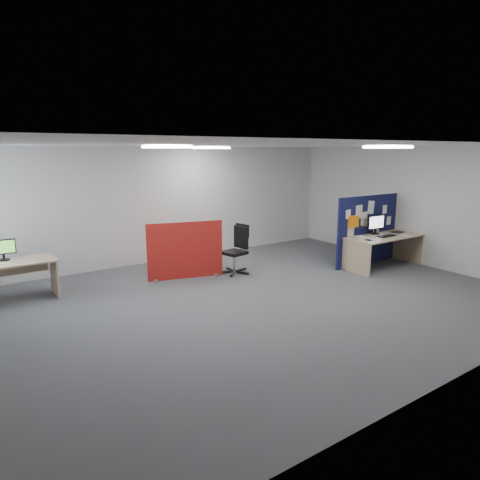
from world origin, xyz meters
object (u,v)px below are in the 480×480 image
second_desk (11,272)px  office_chair (238,246)px  monitor_main (376,224)px  monitor_second (3,249)px  navy_divider (367,230)px  red_divider (185,251)px  main_desk (382,242)px

second_desk → office_chair: 4.35m
monitor_main → monitor_second: size_ratio=1.21×
monitor_main → monitor_second: bearing=167.4°
navy_divider → red_divider: size_ratio=1.27×
main_desk → office_chair: office_chair is taller
office_chair → red_divider: bearing=156.7°
monitor_second → navy_divider: bearing=-13.2°
office_chair → monitor_main: bearing=-33.8°
navy_divider → red_divider: navy_divider is taller
navy_divider → second_desk: (-7.14, 1.84, -0.26)m
second_desk → monitor_second: size_ratio=3.50×
main_desk → monitor_main: 0.45m
navy_divider → red_divider: (-3.98, 1.37, -0.23)m
second_desk → office_chair: size_ratio=1.38×
monitor_main → second_desk: size_ratio=0.35×
monitor_second → office_chair: size_ratio=0.39×
red_divider → monitor_second: bearing=-175.5°
navy_divider → second_desk: 7.38m
second_desk → monitor_second: monitor_second is taller
navy_divider → main_desk: 0.44m
navy_divider → main_desk: bearing=-71.2°
second_desk → monitor_main: bearing=-15.4°
main_desk → monitor_main: (-0.02, 0.19, 0.40)m
second_desk → red_divider: bearing=-8.4°
navy_divider → red_divider: bearing=161.0°
main_desk → second_desk: 7.58m
navy_divider → monitor_main: 0.25m
monitor_main → red_divider: bearing=163.0°
red_divider → monitor_main: bearing=-5.7°
navy_divider → office_chair: (-2.85, 1.11, -0.22)m
second_desk → office_chair: office_chair is taller
main_desk → second_desk: bearing=163.2°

